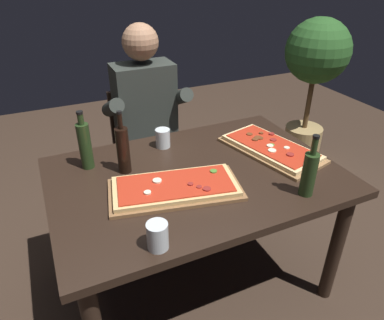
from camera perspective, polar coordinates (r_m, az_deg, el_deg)
name	(u,v)px	position (r m, az deg, el deg)	size (l,w,h in m)	color
ground_plane	(195,278)	(2.23, 0.56, -18.43)	(6.40, 6.40, 0.00)	#38281E
dining_table	(196,189)	(1.80, 0.66, -4.73)	(1.40, 0.96, 0.74)	black
pizza_rectangular_front	(175,188)	(1.61, -2.72, -4.45)	(0.64, 0.40, 0.05)	brown
pizza_rectangular_left	(271,148)	(1.98, 12.57, 1.87)	(0.41, 0.61, 0.05)	olive
wine_bottle_dark	(123,149)	(1.73, -11.00, 1.71)	(0.06, 0.06, 0.32)	black
oil_bottle_amber	(309,173)	(1.62, 18.30, -1.93)	(0.06, 0.06, 0.29)	#233819
vinegar_bottle_green	(85,145)	(1.81, -16.81, 2.36)	(0.06, 0.06, 0.30)	#233819
tumbler_near_camera	(158,237)	(1.32, -5.54, -12.21)	(0.08, 0.08, 0.11)	silver
tumbler_far_side	(163,138)	(1.97, -4.71, 3.52)	(0.08, 0.08, 0.10)	silver
diner_chair	(145,145)	(2.57, -7.61, 2.34)	(0.44, 0.44, 0.87)	black
seated_diner	(148,119)	(2.35, -7.13, 6.62)	(0.53, 0.41, 1.33)	#23232D
potted_plant_corner	(315,69)	(3.25, 19.06, 13.57)	(0.53, 0.53, 1.25)	tan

